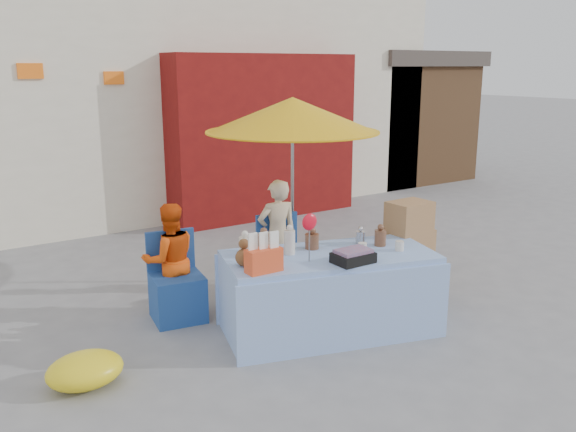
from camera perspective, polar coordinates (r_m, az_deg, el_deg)
ground at (r=5.65m, az=1.26°, el=-11.49°), size 80.00×80.00×0.00m
backdrop at (r=12.20m, az=-18.03°, el=16.47°), size 14.00×8.00×7.80m
market_table at (r=5.69m, az=3.80°, el=-7.08°), size 2.14×1.43×1.19m
chair_left at (r=6.08m, az=-10.32°, el=-7.19°), size 0.55×0.54×0.85m
chair_right at (r=6.63m, az=-0.35°, el=-5.14°), size 0.55×0.54×0.85m
vendor_orange at (r=6.09m, az=-10.98°, el=-4.06°), size 0.61×0.51×1.14m
vendor_beige at (r=6.63m, az=-1.02°, el=-1.84°), size 0.49×0.37×1.24m
umbrella at (r=6.69m, az=0.42°, el=9.38°), size 1.90×1.90×2.09m
box_stack at (r=6.48m, az=11.11°, el=-3.65°), size 0.49×0.41×1.08m
tarp_bundle at (r=5.10m, az=-18.47°, el=-13.52°), size 0.74×0.68×0.27m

